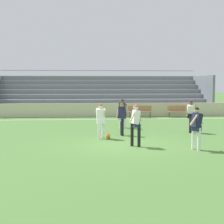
# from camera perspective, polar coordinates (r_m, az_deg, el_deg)

# --- Properties ---
(ground_plane) EXTENTS (160.00, 160.00, 0.00)m
(ground_plane) POSITION_cam_1_polar(r_m,az_deg,el_deg) (14.00, 2.51, -5.74)
(ground_plane) COLOR #477033
(field_line_sideline) EXTENTS (44.00, 0.12, 0.01)m
(field_line_sideline) POSITION_cam_1_polar(r_m,az_deg,el_deg) (24.24, -0.53, -1.23)
(field_line_sideline) COLOR white
(field_line_sideline) RESTS_ON ground
(sideline_wall) EXTENTS (48.00, 0.16, 1.06)m
(sideline_wall) POSITION_cam_1_polar(r_m,az_deg,el_deg) (26.05, -0.83, 0.36)
(sideline_wall) COLOR beige
(sideline_wall) RESTS_ON ground
(bleacher_stand) EXTENTS (18.49, 5.68, 3.85)m
(bleacher_stand) POSITION_cam_1_polar(r_m,az_deg,el_deg) (29.42, -1.94, 3.17)
(bleacher_stand) COLOR #B2B2B7
(bleacher_stand) RESTS_ON ground
(bench_far_right) EXTENTS (1.80, 0.40, 0.90)m
(bench_far_right) POSITION_cam_1_polar(r_m,az_deg,el_deg) (25.42, 4.78, 0.26)
(bench_far_right) COLOR #99754C
(bench_far_right) RESTS_ON ground
(bench_near_wall_gap) EXTENTS (1.80, 0.40, 0.90)m
(bench_near_wall_gap) POSITION_cam_1_polar(r_m,az_deg,el_deg) (26.08, 11.36, 0.30)
(bench_near_wall_gap) COLOR #99754C
(bench_near_wall_gap) RESTS_ON ground
(player_dark_on_ball) EXTENTS (0.60, 0.47, 1.63)m
(player_dark_on_ball) POSITION_cam_1_polar(r_m,az_deg,el_deg) (16.62, 1.72, -0.69)
(player_dark_on_ball) COLOR black
(player_dark_on_ball) RESTS_ON ground
(player_white_pressing_high) EXTENTS (0.45, 0.61, 1.64)m
(player_white_pressing_high) POSITION_cam_1_polar(r_m,az_deg,el_deg) (15.72, -1.94, -1.01)
(player_white_pressing_high) COLOR white
(player_white_pressing_high) RESTS_ON ground
(player_dark_wide_left) EXTENTS (0.68, 0.50, 1.67)m
(player_dark_wide_left) POSITION_cam_1_polar(r_m,az_deg,el_deg) (13.35, 14.19, -2.09)
(player_dark_wide_left) COLOR white
(player_dark_wide_left) RESTS_ON ground
(player_dark_overlapping) EXTENTS (0.49, 0.69, 1.68)m
(player_dark_overlapping) POSITION_cam_1_polar(r_m,az_deg,el_deg) (19.48, 1.79, 0.21)
(player_dark_overlapping) COLOR white
(player_dark_overlapping) RESTS_ON ground
(player_white_deep_cover) EXTENTS (0.49, 0.44, 1.68)m
(player_white_deep_cover) POSITION_cam_1_polar(r_m,az_deg,el_deg) (18.03, 13.28, -0.27)
(player_white_deep_cover) COLOR black
(player_white_deep_cover) RESTS_ON ground
(player_white_wide_right) EXTENTS (0.59, 0.45, 1.73)m
(player_white_wide_right) POSITION_cam_1_polar(r_m,az_deg,el_deg) (13.69, 4.04, -1.62)
(player_white_wide_right) COLOR black
(player_white_wide_right) RESTS_ON ground
(soccer_ball) EXTENTS (0.22, 0.22, 0.22)m
(soccer_ball) POSITION_cam_1_polar(r_m,az_deg,el_deg) (15.77, -0.66, -4.14)
(soccer_ball) COLOR orange
(soccer_ball) RESTS_ON ground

